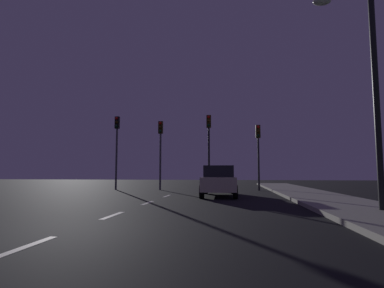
# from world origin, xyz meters

# --- Properties ---
(ground_plane) EXTENTS (80.00, 80.00, 0.00)m
(ground_plane) POSITION_xyz_m (0.00, 7.00, 0.00)
(ground_plane) COLOR black
(sidewalk_curb_right) EXTENTS (3.00, 40.00, 0.15)m
(sidewalk_curb_right) POSITION_xyz_m (7.50, 7.00, 0.07)
(sidewalk_curb_right) COLOR gray
(sidewalk_curb_right) RESTS_ON ground_plane
(lane_stripe_nearest) EXTENTS (0.16, 1.60, 0.01)m
(lane_stripe_nearest) POSITION_xyz_m (0.00, -1.20, 0.00)
(lane_stripe_nearest) COLOR silver
(lane_stripe_nearest) RESTS_ON ground_plane
(lane_stripe_second) EXTENTS (0.16, 1.60, 0.01)m
(lane_stripe_second) POSITION_xyz_m (0.00, 2.60, 0.00)
(lane_stripe_second) COLOR silver
(lane_stripe_second) RESTS_ON ground_plane
(lane_stripe_third) EXTENTS (0.16, 1.60, 0.01)m
(lane_stripe_third) POSITION_xyz_m (0.00, 6.40, 0.00)
(lane_stripe_third) COLOR silver
(lane_stripe_third) RESTS_ON ground_plane
(lane_stripe_fourth) EXTENTS (0.16, 1.60, 0.01)m
(lane_stripe_fourth) POSITION_xyz_m (0.00, 10.20, 0.00)
(lane_stripe_fourth) COLOR silver
(lane_stripe_fourth) RESTS_ON ground_plane
(traffic_signal_far_left) EXTENTS (0.32, 0.38, 5.40)m
(traffic_signal_far_left) POSITION_xyz_m (-5.00, 15.80, 3.76)
(traffic_signal_far_left) COLOR #4C4C51
(traffic_signal_far_left) RESTS_ON ground_plane
(traffic_signal_center_left) EXTENTS (0.32, 0.38, 4.98)m
(traffic_signal_center_left) POSITION_xyz_m (-1.69, 15.80, 3.48)
(traffic_signal_center_left) COLOR #4C4C51
(traffic_signal_center_left) RESTS_ON ground_plane
(traffic_signal_center_right) EXTENTS (0.32, 0.38, 5.35)m
(traffic_signal_center_right) POSITION_xyz_m (1.84, 15.80, 3.72)
(traffic_signal_center_right) COLOR black
(traffic_signal_center_right) RESTS_ON ground_plane
(traffic_signal_far_right) EXTENTS (0.32, 0.38, 4.56)m
(traffic_signal_far_right) POSITION_xyz_m (5.29, 15.80, 3.21)
(traffic_signal_far_right) COLOR #2D2D30
(traffic_signal_far_right) RESTS_ON ground_plane
(car_stopped_ahead) EXTENTS (1.93, 4.62, 1.60)m
(car_stopped_ahead) POSITION_xyz_m (2.75, 10.47, 0.80)
(car_stopped_ahead) COLOR beige
(car_stopped_ahead) RESTS_ON ground_plane
(street_lamp_right) EXTENTS (1.83, 0.36, 6.86)m
(street_lamp_right) POSITION_xyz_m (7.52, 3.69, 4.15)
(street_lamp_right) COLOR black
(street_lamp_right) RESTS_ON ground_plane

